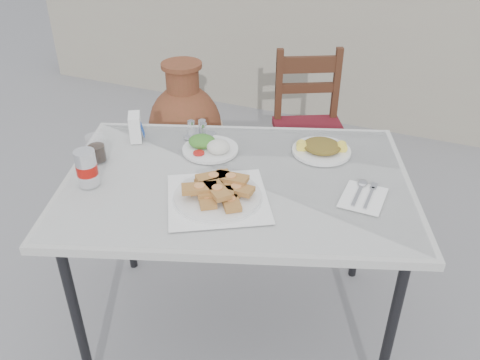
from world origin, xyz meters
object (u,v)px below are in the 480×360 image
at_px(soda_can, 87,168).
at_px(chair, 309,128).
at_px(terracotta_urn, 186,130).
at_px(pide_plate, 218,191).
at_px(cafe_table, 237,190).
at_px(condiment_caddy, 200,132).
at_px(salad_chopped_plate, 322,148).
at_px(cola_glass, 96,150).
at_px(salad_rice_plate, 210,146).
at_px(napkin_holder, 135,127).

xyz_separation_m(soda_can, chair, (0.46, 1.43, -0.40)).
bearing_deg(terracotta_urn, pide_plate, -56.19).
relative_size(cafe_table, condiment_caddy, 12.89).
xyz_separation_m(salad_chopped_plate, cola_glass, (-0.82, -0.41, 0.03)).
xyz_separation_m(cafe_table, salad_rice_plate, (-0.19, 0.15, 0.08)).
bearing_deg(cola_glass, napkin_holder, 78.03).
relative_size(cafe_table, soda_can, 11.04).
xyz_separation_m(pide_plate, terracotta_urn, (-0.79, 1.17, -0.46)).
bearing_deg(terracotta_urn, salad_rice_plate, -55.02).
distance_m(cola_glass, chair, 1.43).
distance_m(salad_chopped_plate, terracotta_urn, 1.33).
bearing_deg(salad_rice_plate, condiment_caddy, 135.91).
bearing_deg(cola_glass, salad_chopped_plate, 26.84).
xyz_separation_m(salad_chopped_plate, terracotta_urn, (-1.04, 0.70, -0.45)).
height_order(pide_plate, chair, chair).
xyz_separation_m(salad_chopped_plate, condiment_caddy, (-0.53, -0.08, 0.01)).
distance_m(napkin_holder, condiment_caddy, 0.28).
distance_m(cafe_table, napkin_holder, 0.55).
bearing_deg(salad_rice_plate, pide_plate, -59.61).
bearing_deg(chair, salad_chopped_plate, -98.75).
bearing_deg(pide_plate, soda_can, -168.29).
relative_size(cola_glass, chair, 0.12).
height_order(condiment_caddy, chair, chair).
height_order(cafe_table, chair, chair).
relative_size(salad_rice_plate, condiment_caddy, 1.95).
xyz_separation_m(salad_chopped_plate, napkin_holder, (-0.77, -0.20, 0.04)).
bearing_deg(condiment_caddy, terracotta_urn, 123.50).
height_order(soda_can, napkin_holder, soda_can).
distance_m(salad_rice_plate, napkin_holder, 0.34).
height_order(cafe_table, terracotta_urn, terracotta_urn).
xyz_separation_m(cola_glass, chair, (0.54, 1.26, -0.38)).
bearing_deg(salad_chopped_plate, napkin_holder, -165.54).
bearing_deg(terracotta_urn, chair, 11.24).
relative_size(condiment_caddy, terracotta_urn, 0.15).
relative_size(cafe_table, salad_chopped_plate, 6.35).
bearing_deg(terracotta_urn, napkin_holder, -73.49).
bearing_deg(salad_chopped_plate, condiment_caddy, -171.38).
bearing_deg(chair, napkin_holder, -142.22).
distance_m(cafe_table, chair, 1.20).
bearing_deg(cafe_table, pide_plate, -92.67).
bearing_deg(soda_can, salad_chopped_plate, 38.03).
relative_size(cola_glass, napkin_holder, 0.93).
distance_m(cafe_table, pide_plate, 0.18).
distance_m(cola_glass, terracotta_urn, 1.23).
bearing_deg(cafe_table, chair, 91.51).
bearing_deg(cafe_table, salad_chopped_plate, 52.23).
relative_size(salad_chopped_plate, chair, 0.27).
xyz_separation_m(condiment_caddy, terracotta_urn, (-0.51, 0.78, -0.45)).
bearing_deg(terracotta_urn, cafe_table, -51.96).
xyz_separation_m(cola_glass, condiment_caddy, (0.29, 0.33, -0.02)).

